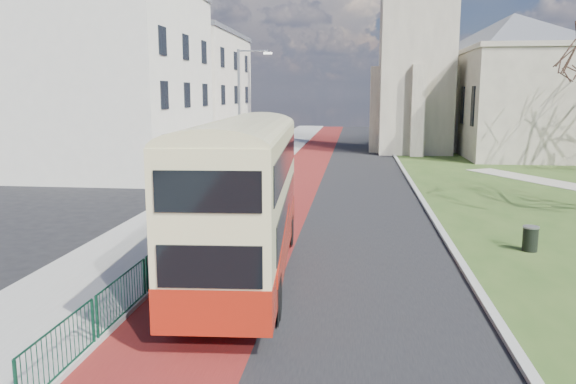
# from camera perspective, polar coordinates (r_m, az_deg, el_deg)

# --- Properties ---
(ground) EXTENTS (160.00, 160.00, 0.00)m
(ground) POSITION_cam_1_polar(r_m,az_deg,el_deg) (17.19, -2.29, -8.58)
(ground) COLOR black
(ground) RESTS_ON ground
(road_carriageway) EXTENTS (9.00, 120.00, 0.01)m
(road_carriageway) POSITION_cam_1_polar(r_m,az_deg,el_deg) (36.52, 5.03, 1.29)
(road_carriageway) COLOR black
(road_carriageway) RESTS_ON ground
(bus_lane) EXTENTS (3.40, 120.00, 0.01)m
(bus_lane) POSITION_cam_1_polar(r_m,az_deg,el_deg) (36.70, 0.81, 1.37)
(bus_lane) COLOR #591414
(bus_lane) RESTS_ON ground
(pavement_west) EXTENTS (4.00, 120.00, 0.12)m
(pavement_west) POSITION_cam_1_polar(r_m,az_deg,el_deg) (37.28, -5.01, 1.55)
(pavement_west) COLOR gray
(pavement_west) RESTS_ON ground
(kerb_west) EXTENTS (0.25, 120.00, 0.13)m
(kerb_west) POSITION_cam_1_polar(r_m,az_deg,el_deg) (36.92, -1.97, 1.51)
(kerb_west) COLOR #999993
(kerb_west) RESTS_ON ground
(kerb_east) EXTENTS (0.25, 80.00, 0.13)m
(kerb_east) POSITION_cam_1_polar(r_m,az_deg,el_deg) (38.63, 11.97, 1.67)
(kerb_east) COLOR #999993
(kerb_east) RESTS_ON ground
(pedestrian_railing) EXTENTS (0.07, 24.00, 1.12)m
(pedestrian_railing) POSITION_cam_1_polar(r_m,az_deg,el_deg) (21.42, -8.42, -3.42)
(pedestrian_railing) COLOR #0D3D29
(pedestrian_railing) RESTS_ON ground
(gothic_church) EXTENTS (16.38, 18.00, 40.00)m
(gothic_church) POSITION_cam_1_polar(r_m,az_deg,el_deg) (55.53, 17.95, 17.39)
(gothic_church) COLOR gray
(gothic_church) RESTS_ON ground
(street_block_near) EXTENTS (10.30, 14.30, 13.00)m
(street_block_near) POSITION_cam_1_polar(r_m,az_deg,el_deg) (41.58, -17.02, 10.94)
(street_block_near) COLOR silver
(street_block_near) RESTS_ON ground
(street_block_far) EXTENTS (10.30, 16.30, 11.50)m
(street_block_far) POSITION_cam_1_polar(r_m,az_deg,el_deg) (56.59, -10.37, 10.06)
(street_block_far) COLOR beige
(street_block_far) RESTS_ON ground
(streetlamp) EXTENTS (2.13, 0.18, 8.00)m
(streetlamp) POSITION_cam_1_polar(r_m,az_deg,el_deg) (34.81, -4.74, 8.46)
(streetlamp) COLOR gray
(streetlamp) RESTS_ON pavement_west
(bus) EXTENTS (3.28, 11.10, 4.58)m
(bus) POSITION_cam_1_polar(r_m,az_deg,el_deg) (16.66, -4.48, 0.07)
(bus) COLOR maroon
(bus) RESTS_ON ground
(litter_bin) EXTENTS (0.70, 0.70, 0.89)m
(litter_bin) POSITION_cam_1_polar(r_m,az_deg,el_deg) (21.36, 23.39, -4.36)
(litter_bin) COLOR black
(litter_bin) RESTS_ON grass_green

